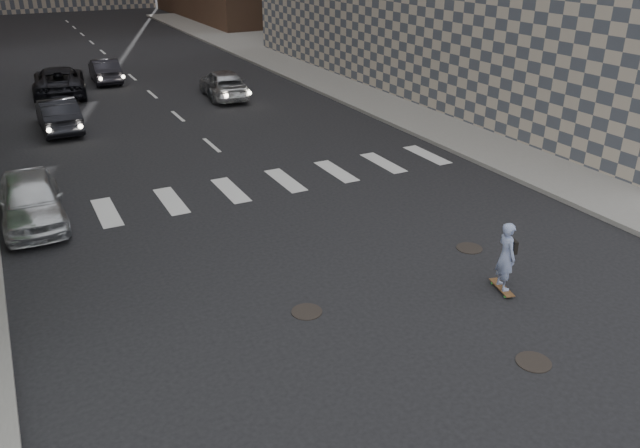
# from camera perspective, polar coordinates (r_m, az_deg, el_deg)

# --- Properties ---
(ground) EXTENTS (160.00, 160.00, 0.00)m
(ground) POSITION_cam_1_polar(r_m,az_deg,el_deg) (14.18, 8.32, -8.30)
(ground) COLOR black
(ground) RESTS_ON ground
(sidewalk_right) EXTENTS (13.00, 80.00, 0.15)m
(sidewalk_right) POSITION_cam_1_polar(r_m,az_deg,el_deg) (37.40, 9.09, 12.81)
(sidewalk_right) COLOR gray
(sidewalk_right) RESTS_ON ground
(manhole_a) EXTENTS (0.70, 0.70, 0.02)m
(manhole_a) POSITION_cam_1_polar(r_m,az_deg,el_deg) (13.35, 18.94, -11.84)
(manhole_a) COLOR black
(manhole_a) RESTS_ON ground
(manhole_b) EXTENTS (0.70, 0.70, 0.02)m
(manhole_b) POSITION_cam_1_polar(r_m,az_deg,el_deg) (14.16, -1.21, -8.01)
(manhole_b) COLOR black
(manhole_b) RESTS_ON ground
(manhole_c) EXTENTS (0.70, 0.70, 0.02)m
(manhole_c) POSITION_cam_1_polar(r_m,az_deg,el_deg) (17.36, 13.50, -2.16)
(manhole_c) COLOR black
(manhole_c) RESTS_ON ground
(skateboarder) EXTENTS (0.54, 0.92, 1.77)m
(skateboarder) POSITION_cam_1_polar(r_m,az_deg,el_deg) (15.14, 16.66, -2.82)
(skateboarder) COLOR brown
(skateboarder) RESTS_ON ground
(silver_sedan) EXTENTS (1.76, 4.29, 1.45)m
(silver_sedan) POSITION_cam_1_polar(r_m,az_deg,el_deg) (19.93, -24.91, 1.99)
(silver_sedan) COLOR silver
(silver_sedan) RESTS_ON ground
(traffic_car_a) EXTENTS (1.58, 4.33, 1.42)m
(traffic_car_a) POSITION_cam_1_polar(r_m,az_deg,el_deg) (29.48, -22.82, 9.24)
(traffic_car_a) COLOR black
(traffic_car_a) RESTS_ON ground
(traffic_car_b) EXTENTS (2.40, 4.65, 1.29)m
(traffic_car_b) POSITION_cam_1_polar(r_m,az_deg,el_deg) (33.92, -8.99, 12.58)
(traffic_car_b) COLOR #54575C
(traffic_car_b) RESTS_ON ground
(traffic_car_c) EXTENTS (3.05, 5.64, 1.50)m
(traffic_car_c) POSITION_cam_1_polar(r_m,az_deg,el_deg) (36.29, -22.75, 11.96)
(traffic_car_c) COLOR black
(traffic_car_c) RESTS_ON ground
(traffic_car_d) EXTENTS (2.11, 4.56, 1.51)m
(traffic_car_d) POSITION_cam_1_polar(r_m,az_deg,el_deg) (33.38, -8.85, 12.58)
(traffic_car_d) COLOR #B4B6BC
(traffic_car_d) RESTS_ON ground
(traffic_car_e) EXTENTS (1.56, 4.12, 1.34)m
(traffic_car_e) POSITION_cam_1_polar(r_m,az_deg,el_deg) (38.85, -19.08, 13.14)
(traffic_car_e) COLOR black
(traffic_car_e) RESTS_ON ground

